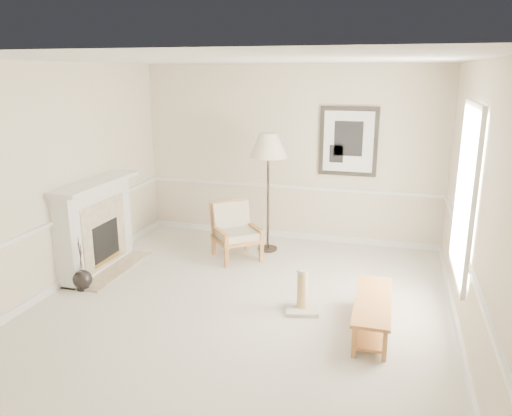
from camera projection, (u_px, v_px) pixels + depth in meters
The scene contains 8 objects.
ground at pixel (241, 307), 6.09m from camera, with size 5.50×5.50×0.00m, color silver.
room at pixel (253, 155), 5.63m from camera, with size 5.04×5.54×2.92m.
fireplace at pixel (96, 227), 7.10m from camera, with size 0.64×1.64×1.31m.
floor_vase at pixel (83, 280), 6.54m from camera, with size 0.25×0.25×0.73m.
armchair at pixel (235, 228), 7.64m from camera, with size 0.92×0.93×0.84m.
floor_lamp at pixel (268, 149), 7.61m from camera, with size 0.75×0.75×1.87m.
bench at pixel (372, 310), 5.48m from camera, with size 0.41×1.31×0.37m.
scratching_post at pixel (302, 298), 5.94m from camera, with size 0.45×0.45×0.53m.
Camera 1 is at (1.69, -5.30, 2.78)m, focal length 35.00 mm.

